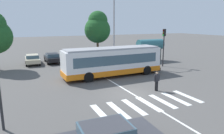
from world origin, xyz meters
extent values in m
plane|color=#514F4C|center=(0.00, 0.00, 0.00)|extent=(160.00, 160.00, 0.00)
cylinder|color=black|center=(4.76, 7.17, 0.50)|extent=(1.01, 0.32, 1.00)
cylinder|color=black|center=(4.80, 4.83, 0.50)|extent=(1.01, 0.32, 1.00)
cylinder|color=black|center=(-1.98, 7.04, 0.50)|extent=(1.01, 0.32, 1.00)
cylinder|color=black|center=(-1.93, 4.69, 0.50)|extent=(1.01, 0.32, 1.00)
cube|color=white|center=(1.20, 5.93, 1.62)|extent=(10.58, 2.76, 2.55)
cube|color=orange|center=(1.20, 5.93, 0.62)|extent=(10.68, 2.79, 0.55)
cube|color=#3D5666|center=(1.20, 5.93, 1.93)|extent=(9.32, 2.78, 0.96)
cube|color=#3D5666|center=(6.46, 6.03, 1.83)|extent=(0.08, 2.24, 1.63)
cube|color=black|center=(6.46, 6.03, 2.72)|extent=(0.10, 1.94, 0.28)
cube|color=#99999E|center=(1.20, 5.93, 2.98)|extent=(10.15, 2.55, 0.16)
cube|color=#28282B|center=(6.57, 6.03, 0.43)|extent=(0.17, 2.55, 0.36)
cylinder|color=black|center=(2.36, -0.09, 0.42)|extent=(0.16, 0.16, 0.85)
cylinder|color=black|center=(2.39, -0.23, 0.42)|extent=(0.16, 0.16, 0.85)
cube|color=#232328|center=(2.38, -0.16, 1.15)|extent=(0.44, 0.33, 0.60)
cylinder|color=#232328|center=(2.14, -0.20, 1.12)|extent=(0.10, 0.10, 0.55)
cylinder|color=#232328|center=(2.61, -0.12, 1.12)|extent=(0.10, 0.10, 0.55)
sphere|color=tan|center=(2.38, -0.16, 1.56)|extent=(0.22, 0.22, 0.22)
sphere|color=black|center=(2.38, -0.16, 1.63)|extent=(0.19, 0.19, 0.19)
cylinder|color=black|center=(-3.31, -5.41, 0.32)|extent=(0.65, 0.22, 0.64)
cube|color=#3D5666|center=(-4.83, -6.20, 1.12)|extent=(2.22, 1.68, 0.44)
cube|color=#38383D|center=(-4.83, -6.20, 1.30)|extent=(2.03, 1.60, 0.09)
cylinder|color=black|center=(-6.88, 17.90, 0.32)|extent=(0.22, 0.65, 0.64)
cylinder|color=black|center=(-5.21, 17.85, 0.32)|extent=(0.22, 0.65, 0.64)
cylinder|color=black|center=(-6.96, 15.11, 0.32)|extent=(0.22, 0.65, 0.64)
cylinder|color=black|center=(-5.29, 15.06, 0.32)|extent=(0.22, 0.65, 0.64)
cube|color=#C6B793|center=(-6.08, 16.48, 0.64)|extent=(1.95, 4.55, 0.52)
cube|color=#3D5666|center=(-6.09, 16.39, 1.12)|extent=(1.66, 2.20, 0.44)
cube|color=#C6B793|center=(-6.09, 16.39, 1.30)|extent=(1.58, 2.02, 0.09)
cylinder|color=black|center=(-4.26, 17.89, 0.32)|extent=(0.20, 0.64, 0.64)
cylinder|color=black|center=(-2.58, 17.90, 0.32)|extent=(0.20, 0.64, 0.64)
cylinder|color=black|center=(-4.25, 15.10, 0.32)|extent=(0.20, 0.64, 0.64)
cylinder|color=black|center=(-2.57, 15.11, 0.32)|extent=(0.20, 0.64, 0.64)
cube|color=black|center=(-3.42, 16.50, 0.64)|extent=(1.83, 4.51, 0.52)
cube|color=#3D5666|center=(-3.42, 16.41, 1.12)|extent=(1.61, 2.16, 0.44)
cube|color=black|center=(-3.42, 16.41, 1.30)|extent=(1.53, 1.98, 0.09)
cylinder|color=black|center=(-1.54, 18.02, 0.32)|extent=(0.21, 0.64, 0.64)
cylinder|color=black|center=(0.13, 18.04, 0.32)|extent=(0.21, 0.64, 0.64)
cylinder|color=black|center=(-1.50, 15.23, 0.32)|extent=(0.21, 0.64, 0.64)
cylinder|color=black|center=(0.17, 15.25, 0.32)|extent=(0.21, 0.64, 0.64)
cube|color=#AD1E1E|center=(-0.69, 16.64, 0.64)|extent=(1.89, 4.53, 0.52)
cube|color=#3D5666|center=(-0.68, 16.55, 1.12)|extent=(1.64, 2.18, 0.44)
cube|color=#AD1E1E|center=(-0.68, 16.55, 1.30)|extent=(1.56, 2.00, 0.09)
cylinder|color=black|center=(1.15, 18.17, 0.32)|extent=(0.21, 0.64, 0.64)
cylinder|color=black|center=(2.83, 18.19, 0.32)|extent=(0.21, 0.64, 0.64)
cylinder|color=black|center=(1.19, 15.38, 0.32)|extent=(0.21, 0.64, 0.64)
cylinder|color=black|center=(2.86, 15.40, 0.32)|extent=(0.21, 0.64, 0.64)
cube|color=#234293|center=(2.01, 16.79, 0.64)|extent=(1.87, 4.52, 0.52)
cube|color=#3D5666|center=(2.01, 16.70, 1.12)|extent=(1.63, 2.18, 0.44)
cube|color=#234293|center=(2.01, 16.70, 1.30)|extent=(1.55, 2.00, 0.09)
cylinder|color=black|center=(3.88, 18.08, 0.32)|extent=(0.20, 0.64, 0.64)
cylinder|color=black|center=(5.55, 18.08, 0.32)|extent=(0.20, 0.64, 0.64)
cylinder|color=black|center=(3.87, 15.29, 0.32)|extent=(0.20, 0.64, 0.64)
cylinder|color=black|center=(5.54, 15.29, 0.32)|extent=(0.20, 0.64, 0.64)
cube|color=#38383D|center=(4.71, 16.69, 0.64)|extent=(1.83, 4.51, 0.52)
cube|color=#3D5666|center=(4.71, 16.60, 1.12)|extent=(1.61, 2.16, 0.44)
cube|color=#38383D|center=(4.71, 16.60, 1.30)|extent=(1.53, 1.98, 0.09)
cylinder|color=black|center=(6.60, 17.85, 0.32)|extent=(0.20, 0.64, 0.64)
cylinder|color=black|center=(8.27, 17.86, 0.32)|extent=(0.20, 0.64, 0.64)
cylinder|color=black|center=(6.60, 15.06, 0.32)|extent=(0.20, 0.64, 0.64)
cylinder|color=black|center=(8.27, 15.07, 0.32)|extent=(0.20, 0.64, 0.64)
cube|color=#196B70|center=(7.43, 16.46, 0.64)|extent=(1.82, 4.50, 0.52)
cube|color=#3D5666|center=(7.43, 16.37, 1.12)|extent=(1.60, 2.16, 0.44)
cube|color=#196B70|center=(7.43, 16.37, 1.30)|extent=(1.53, 1.98, 0.09)
cylinder|color=#28282B|center=(9.30, 7.72, 1.97)|extent=(0.14, 0.14, 3.95)
cube|color=black|center=(9.30, 7.72, 4.40)|extent=(0.28, 0.32, 0.90)
cylinder|color=#410907|center=(9.13, 7.72, 4.67)|extent=(0.04, 0.20, 0.20)
cylinder|color=#463707|center=(9.13, 7.72, 4.37)|extent=(0.04, 0.20, 0.20)
cylinder|color=green|center=(9.13, 7.72, 4.07)|extent=(0.04, 0.20, 0.20)
cylinder|color=#28282B|center=(8.07, 11.69, 1.15)|extent=(0.12, 0.12, 2.30)
cylinder|color=#28282B|center=(12.03, 11.69, 1.15)|extent=(0.12, 0.12, 2.30)
cube|color=slate|center=(10.05, 12.39, 1.26)|extent=(3.80, 0.04, 1.93)
cylinder|color=#2D6670|center=(10.05, 11.69, 2.48)|extent=(4.04, 1.54, 1.54)
cube|color=#4C3823|center=(10.05, 11.69, 0.45)|extent=(3.17, 0.36, 0.08)
cylinder|color=#939399|center=(4.03, 11.57, 4.85)|extent=(0.20, 0.20, 9.69)
cylinder|color=brown|center=(4.32, 18.44, 1.50)|extent=(0.36, 0.36, 3.00)
sphere|color=#1E5123|center=(4.32, 18.44, 4.48)|extent=(4.24, 4.24, 4.24)
sphere|color=#1E5123|center=(4.44, 18.53, 5.96)|extent=(3.18, 3.18, 3.18)
cube|color=silver|center=(-3.49, -2.28, 0.00)|extent=(0.45, 2.93, 0.01)
cube|color=silver|center=(-2.29, -2.28, 0.00)|extent=(0.45, 2.93, 0.01)
cube|color=silver|center=(-1.08, -2.28, 0.00)|extent=(0.45, 2.93, 0.01)
cube|color=silver|center=(0.13, -2.28, 0.00)|extent=(0.45, 2.93, 0.01)
cube|color=silver|center=(1.34, -2.28, 0.00)|extent=(0.45, 2.93, 0.01)
cube|color=silver|center=(2.54, -2.28, 0.00)|extent=(0.45, 2.93, 0.01)
cube|color=silver|center=(3.75, -2.28, 0.00)|extent=(0.45, 2.93, 0.01)
cube|color=silver|center=(0.17, 2.00, 0.00)|extent=(0.16, 24.00, 0.01)
camera|label=1|loc=(-7.92, -13.50, 5.52)|focal=33.01mm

